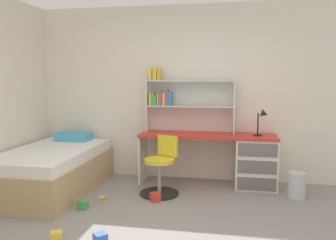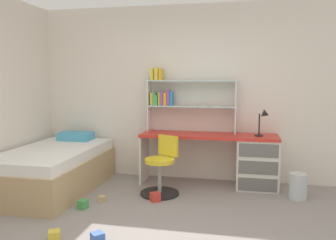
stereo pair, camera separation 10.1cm
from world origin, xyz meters
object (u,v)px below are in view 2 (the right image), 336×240
(bookshelf_hutch, at_px, (178,95))
(toy_block_natural_2, at_px, (102,199))
(bed_platform, at_px, (54,169))
(waste_bin, at_px, (298,186))
(toy_block_yellow_4, at_px, (54,236))
(desk_lamp, at_px, (264,118))
(swivel_chair, at_px, (161,172))
(toy_block_green_1, at_px, (83,204))
(toy_block_red_0, at_px, (155,197))
(toy_block_blue_3, at_px, (98,238))
(desk, at_px, (245,159))

(bookshelf_hutch, bearing_deg, toy_block_natural_2, -123.78)
(bed_platform, xyz_separation_m, toy_block_natural_2, (0.85, -0.33, -0.25))
(bed_platform, height_order, waste_bin, bed_platform)
(bookshelf_hutch, height_order, toy_block_yellow_4, bookshelf_hutch)
(desk_lamp, distance_m, swivel_chair, 1.59)
(swivel_chair, distance_m, toy_block_green_1, 1.10)
(bookshelf_hutch, height_order, toy_block_green_1, bookshelf_hutch)
(swivel_chair, height_order, toy_block_red_0, swivel_chair)
(toy_block_natural_2, bearing_deg, bed_platform, 158.73)
(bookshelf_hutch, relative_size, bed_platform, 0.69)
(bookshelf_hutch, relative_size, waste_bin, 3.93)
(bookshelf_hutch, height_order, toy_block_blue_3, bookshelf_hutch)
(toy_block_green_1, bearing_deg, toy_block_yellow_4, -82.50)
(toy_block_natural_2, bearing_deg, toy_block_yellow_4, -91.65)
(desk, bearing_deg, toy_block_blue_3, -123.60)
(swivel_chair, height_order, bed_platform, swivel_chair)
(toy_block_blue_3, bearing_deg, toy_block_red_0, 78.12)
(desk_lamp, height_order, waste_bin, desk_lamp)
(desk_lamp, bearing_deg, waste_bin, -36.56)
(bed_platform, bearing_deg, bookshelf_hutch, 26.78)
(desk, xyz_separation_m, desk_lamp, (0.25, -0.04, 0.59))
(desk, relative_size, waste_bin, 5.85)
(toy_block_blue_3, distance_m, toy_block_yellow_4, 0.43)
(desk_lamp, height_order, toy_block_red_0, desk_lamp)
(toy_block_green_1, relative_size, toy_block_blue_3, 0.95)
(toy_block_natural_2, distance_m, toy_block_blue_3, 1.12)
(toy_block_green_1, height_order, toy_block_natural_2, toy_block_green_1)
(desk_lamp, relative_size, toy_block_yellow_4, 3.65)
(bookshelf_hutch, xyz_separation_m, swivel_chair, (-0.11, -0.68, -0.99))
(toy_block_blue_3, bearing_deg, bed_platform, 132.16)
(swivel_chair, distance_m, waste_bin, 1.79)
(swivel_chair, distance_m, toy_block_red_0, 0.39)
(swivel_chair, bearing_deg, toy_block_red_0, -91.61)
(swivel_chair, bearing_deg, desk, 26.05)
(toy_block_green_1, bearing_deg, toy_block_red_0, 27.49)
(desk, xyz_separation_m, waste_bin, (0.68, -0.36, -0.25))
(toy_block_blue_3, xyz_separation_m, toy_block_yellow_4, (-0.43, -0.04, -0.00))
(desk, height_order, swivel_chair, swivel_chair)
(bookshelf_hutch, relative_size, toy_block_green_1, 12.62)
(bookshelf_hutch, height_order, toy_block_red_0, bookshelf_hutch)
(waste_bin, height_order, toy_block_natural_2, waste_bin)
(desk, distance_m, bookshelf_hutch, 1.33)
(desk, bearing_deg, desk_lamp, -9.77)
(desk, bearing_deg, toy_block_green_1, -146.63)
(toy_block_yellow_4, bearing_deg, toy_block_green_1, 97.50)
(swivel_chair, relative_size, toy_block_blue_3, 7.11)
(swivel_chair, relative_size, waste_bin, 2.32)
(desk_lamp, xyz_separation_m, waste_bin, (0.43, -0.32, -0.83))
(swivel_chair, height_order, waste_bin, swivel_chair)
(swivel_chair, bearing_deg, toy_block_natural_2, -144.70)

